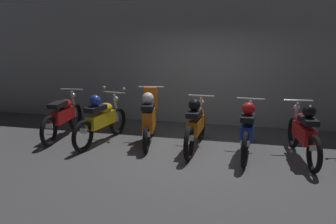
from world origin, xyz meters
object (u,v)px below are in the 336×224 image
at_px(motorbike_slot_2, 149,118).
at_px(motorbike_slot_5, 304,132).
at_px(motorbike_slot_1, 101,119).
at_px(motorbike_slot_3, 196,124).
at_px(motorbike_slot_0, 63,116).
at_px(motorbike_slot_4, 248,129).

xyz_separation_m(motorbike_slot_2, motorbike_slot_5, (3.08, -0.24, -0.04)).
relative_size(motorbike_slot_1, motorbike_slot_2, 1.16).
bearing_deg(motorbike_slot_5, motorbike_slot_3, 177.56).
bearing_deg(motorbike_slot_0, motorbike_slot_5, -2.84).
bearing_deg(motorbike_slot_0, motorbike_slot_2, -0.35).
bearing_deg(motorbike_slot_5, motorbike_slot_2, 175.51).
height_order(motorbike_slot_1, motorbike_slot_3, motorbike_slot_1).
xyz_separation_m(motorbike_slot_1, motorbike_slot_4, (3.07, -0.08, -0.00)).
xyz_separation_m(motorbike_slot_3, motorbike_slot_4, (1.02, -0.10, 0.00)).
distance_m(motorbike_slot_0, motorbike_slot_4, 4.11).
xyz_separation_m(motorbike_slot_0, motorbike_slot_4, (4.10, -0.27, 0.04)).
bearing_deg(motorbike_slot_5, motorbike_slot_1, 179.13).
bearing_deg(motorbike_slot_4, motorbike_slot_1, 178.56).
height_order(motorbike_slot_2, motorbike_slot_5, motorbike_slot_2).
height_order(motorbike_slot_0, motorbike_slot_3, motorbike_slot_3).
xyz_separation_m(motorbike_slot_4, motorbike_slot_5, (1.02, 0.02, 0.00)).
relative_size(motorbike_slot_4, motorbike_slot_5, 1.00).
xyz_separation_m(motorbike_slot_1, motorbike_slot_3, (2.05, 0.03, -0.00)).
xyz_separation_m(motorbike_slot_0, motorbike_slot_1, (1.03, -0.19, 0.04)).
relative_size(motorbike_slot_3, motorbike_slot_5, 1.00).
height_order(motorbike_slot_2, motorbike_slot_3, motorbike_slot_2).
height_order(motorbike_slot_2, motorbike_slot_4, motorbike_slot_2).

